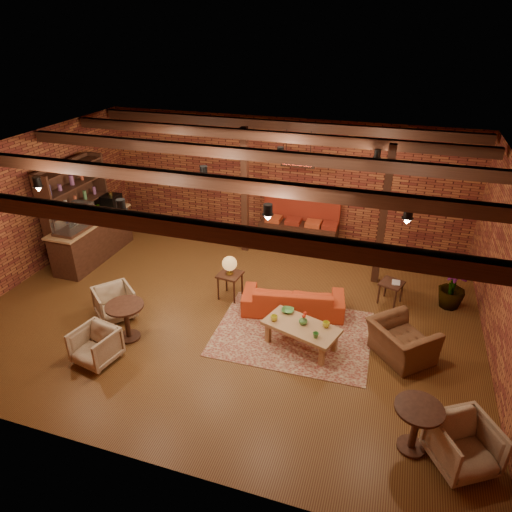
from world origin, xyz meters
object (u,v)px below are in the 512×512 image
(round_table_right, at_px, (417,421))
(armchair_far, at_px, (464,443))
(round_table_left, at_px, (126,316))
(coffee_table, at_px, (301,327))
(armchair_a, at_px, (114,302))
(armchair_b, at_px, (95,344))
(side_table_lamp, at_px, (230,267))
(plant_tall, at_px, (463,243))
(armchair_right, at_px, (402,336))
(side_table_book, at_px, (392,284))
(sofa, at_px, (293,299))

(round_table_right, distance_m, armchair_far, 0.65)
(round_table_left, distance_m, armchair_far, 5.94)
(coffee_table, height_order, armchair_a, armchair_a)
(armchair_b, height_order, round_table_right, round_table_right)
(armchair_a, height_order, armchair_far, armchair_far)
(side_table_lamp, height_order, plant_tall, plant_tall)
(armchair_right, bearing_deg, side_table_book, -34.16)
(armchair_far, bearing_deg, armchair_b, 145.43)
(round_table_right, bearing_deg, armchair_right, 97.05)
(armchair_a, distance_m, side_table_book, 5.77)
(plant_tall, bearing_deg, sofa, -158.90)
(armchair_a, relative_size, plant_tall, 0.25)
(round_table_right, bearing_deg, side_table_lamp, 142.90)
(armchair_b, relative_size, armchair_far, 0.89)
(armchair_far, height_order, plant_tall, plant_tall)
(sofa, height_order, plant_tall, plant_tall)
(armchair_a, bearing_deg, round_table_left, -90.30)
(side_table_lamp, bearing_deg, armchair_far, -33.62)
(side_table_lamp, distance_m, round_table_left, 2.38)
(armchair_right, distance_m, armchair_far, 2.26)
(coffee_table, bearing_deg, side_table_book, 53.33)
(sofa, relative_size, side_table_book, 3.64)
(armchair_right, bearing_deg, round_table_left, 58.48)
(armchair_b, xyz_separation_m, armchair_right, (5.14, 1.77, 0.10))
(round_table_left, bearing_deg, side_table_lamp, 55.18)
(sofa, distance_m, armchair_b, 3.92)
(round_table_left, bearing_deg, armchair_a, 139.77)
(armchair_right, height_order, round_table_right, armchair_right)
(round_table_right, relative_size, plant_tall, 0.26)
(coffee_table, height_order, armchair_far, armchair_far)
(armchair_a, height_order, plant_tall, plant_tall)
(armchair_right, bearing_deg, armchair_b, 65.79)
(armchair_a, xyz_separation_m, round_table_right, (5.83, -1.50, 0.16))
(armchair_a, bearing_deg, round_table_right, -64.54)
(sofa, relative_size, armchair_right, 1.99)
(coffee_table, xyz_separation_m, round_table_left, (-3.18, -0.77, 0.09))
(armchair_b, bearing_deg, armchair_right, 30.46)
(armchair_a, relative_size, armchair_far, 0.92)
(sofa, relative_size, side_table_lamp, 2.09)
(sofa, height_order, coffee_table, coffee_table)
(sofa, relative_size, plant_tall, 0.70)
(armchair_far, bearing_deg, coffee_table, 113.94)
(side_table_lamp, relative_size, armchair_b, 1.41)
(armchair_right, height_order, side_table_book, armchair_right)
(side_table_book, bearing_deg, plant_tall, 11.18)
(coffee_table, relative_size, round_table_left, 2.03)
(armchair_far, relative_size, plant_tall, 0.27)
(round_table_left, bearing_deg, armchair_b, -103.33)
(sofa, relative_size, armchair_far, 2.61)
(sofa, relative_size, round_table_right, 2.65)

